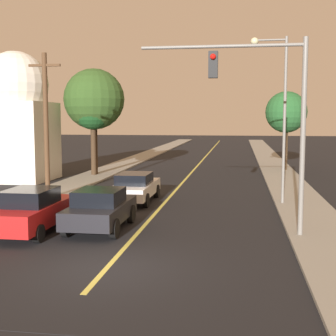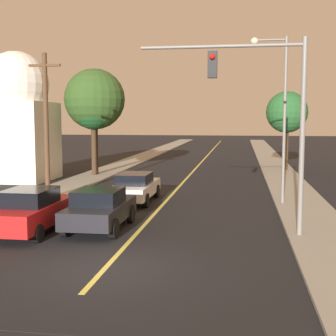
# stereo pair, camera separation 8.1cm
# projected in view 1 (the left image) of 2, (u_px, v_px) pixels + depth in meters

# --- Properties ---
(ground_plane) EXTENTS (200.00, 200.00, 0.00)m
(ground_plane) POSITION_uv_depth(u_px,v_px,m) (107.00, 268.00, 12.87)
(ground_plane) COLOR black
(road_surface) EXTENTS (10.55, 80.00, 0.01)m
(road_surface) POSITION_uv_depth(u_px,v_px,m) (204.00, 158.00, 48.25)
(road_surface) COLOR black
(road_surface) RESTS_ON ground
(sidewalk_left) EXTENTS (2.50, 80.00, 0.12)m
(sidewalk_left) POSITION_uv_depth(u_px,v_px,m) (142.00, 157.00, 49.23)
(sidewalk_left) COLOR gray
(sidewalk_left) RESTS_ON ground
(sidewalk_right) EXTENTS (2.50, 80.00, 0.12)m
(sidewalk_right) POSITION_uv_depth(u_px,v_px,m) (269.00, 158.00, 47.27)
(sidewalk_right) COLOR gray
(sidewalk_right) RESTS_ON ground
(car_near_lane_front) EXTENTS (1.95, 4.06, 1.53)m
(car_near_lane_front) POSITION_uv_depth(u_px,v_px,m) (100.00, 209.00, 17.22)
(car_near_lane_front) COLOR black
(car_near_lane_front) RESTS_ON ground
(car_near_lane_second) EXTENTS (1.86, 4.54, 1.44)m
(car_near_lane_second) POSITION_uv_depth(u_px,v_px,m) (135.00, 187.00, 22.95)
(car_near_lane_second) COLOR white
(car_near_lane_second) RESTS_ON ground
(car_outer_lane_front) EXTENTS (1.88, 4.44, 1.61)m
(car_outer_lane_front) POSITION_uv_depth(u_px,v_px,m) (32.00, 210.00, 16.84)
(car_outer_lane_front) COLOR red
(car_outer_lane_front) RESTS_ON ground
(traffic_signal_mast) EXTENTS (5.63, 0.42, 6.68)m
(traffic_signal_mast) POSITION_uv_depth(u_px,v_px,m) (265.00, 102.00, 15.84)
(traffic_signal_mast) COLOR slate
(traffic_signal_mast) RESTS_ON ground
(streetlamp_right) EXTENTS (1.70, 0.36, 7.73)m
(streetlamp_right) POSITION_uv_depth(u_px,v_px,m) (277.00, 99.00, 21.76)
(streetlamp_right) COLOR slate
(streetlamp_right) RESTS_ON ground
(utility_pole_left) EXTENTS (1.60, 0.24, 7.15)m
(utility_pole_left) POSITION_uv_depth(u_px,v_px,m) (46.00, 123.00, 22.99)
(utility_pole_left) COLOR #513823
(utility_pole_left) RESTS_ON ground
(tree_left_near) EXTENTS (4.30, 4.30, 7.49)m
(tree_left_near) POSITION_uv_depth(u_px,v_px,m) (94.00, 99.00, 33.15)
(tree_left_near) COLOR #3D2B1C
(tree_left_near) RESTS_ON ground
(tree_left_far) EXTENTS (2.76, 2.76, 5.94)m
(tree_left_far) POSITION_uv_depth(u_px,v_px,m) (93.00, 111.00, 32.79)
(tree_left_far) COLOR #3D2B1C
(tree_left_far) RESTS_ON ground
(tree_right_near) EXTENTS (3.19, 3.19, 6.06)m
(tree_right_near) POSITION_uv_depth(u_px,v_px,m) (286.00, 112.00, 36.04)
(tree_right_near) COLOR #4C3823
(tree_right_near) RESTS_ON ground
(domed_building_left) EXTENTS (4.35, 4.35, 8.45)m
(domed_building_left) POSITION_uv_depth(u_px,v_px,m) (17.00, 116.00, 30.70)
(domed_building_left) COLOR silver
(domed_building_left) RESTS_ON ground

